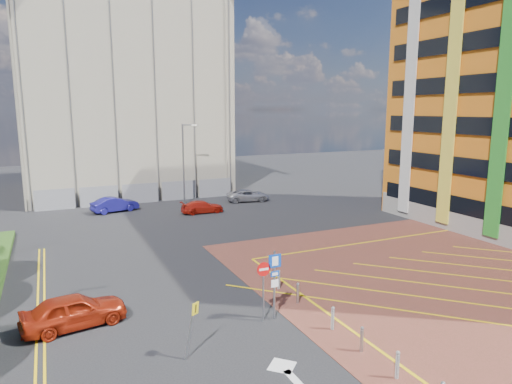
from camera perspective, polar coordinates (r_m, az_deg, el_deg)
ground at (r=20.51m, az=2.30°, el=-16.89°), size 140.00×140.00×0.00m
forecourt at (r=29.15m, az=28.05°, el=-9.70°), size 26.00×26.00×0.02m
lamp_back at (r=46.22m, az=-8.97°, el=3.91°), size 1.53×0.16×8.00m
sign_cluster at (r=20.64m, az=1.83°, el=-10.77°), size 1.17×0.12×3.20m
warning_sign at (r=18.03m, az=-8.00°, el=-15.93°), size 0.66×0.40×2.25m
bollard_row at (r=20.11m, az=10.66°, el=-16.16°), size 0.14×11.14×0.90m
construction_building at (r=56.88m, az=-16.58°, el=11.48°), size 21.20×19.20×22.00m
construction_fence at (r=47.91m, az=-13.06°, el=-0.07°), size 21.60×0.06×2.00m
car_red_left at (r=21.95m, az=-21.78°, el=-13.62°), size 4.61×2.45×1.49m
car_blue_back at (r=44.29m, az=-17.24°, el=-1.49°), size 4.47×2.50×1.40m
car_red_back at (r=42.20m, az=-6.73°, el=-1.85°), size 3.91×1.65×1.13m
car_silver_back at (r=47.23m, az=-1.00°, el=-0.43°), size 4.67×2.78×1.22m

